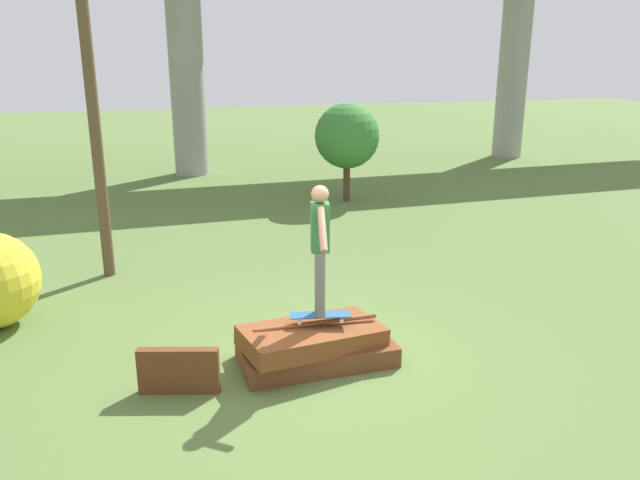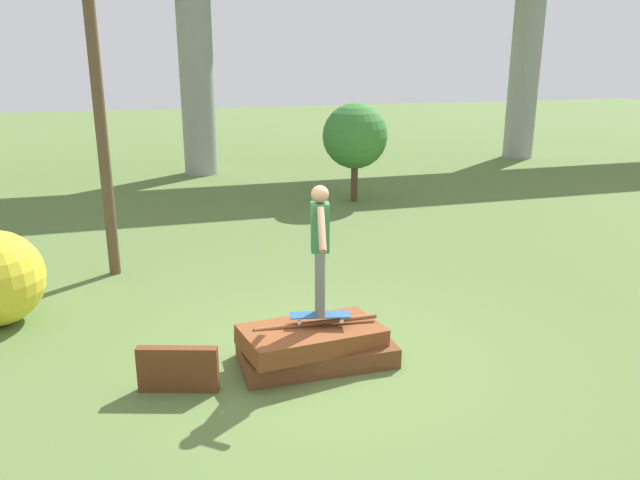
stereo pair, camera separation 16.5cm
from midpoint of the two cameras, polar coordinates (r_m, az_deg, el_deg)
The scene contains 7 objects.
ground_plane at distance 8.29m, azimuth 0.26°, elevation -11.06°, with size 80.00×80.00×0.00m, color #567038.
scrap_pile at distance 8.15m, azimuth 0.09°, elevation -9.61°, with size 2.02×1.19×0.58m.
scrap_plank_loose at distance 7.69m, azimuth -12.25°, elevation -11.48°, with size 0.95×0.40×0.56m.
skateboard at distance 8.01m, azimuth 0.60°, elevation -6.90°, with size 0.80×0.38×0.09m.
skater at distance 7.67m, azimuth 0.62°, elevation -0.14°, with size 0.34×1.13×1.68m.
utility_pole at distance 11.37m, azimuth -19.54°, elevation 15.33°, with size 1.30×0.20×7.29m.
tree_behind_left at distance 16.76m, azimuth 3.51°, elevation 9.45°, with size 1.73×1.73×2.63m.
Camera 2 is at (-2.02, -7.05, 3.86)m, focal length 35.00 mm.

